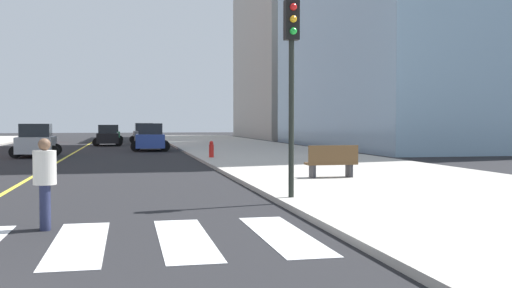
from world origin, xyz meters
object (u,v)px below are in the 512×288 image
(car_gray_seventh, at_px, (144,134))
(fire_hydrant, at_px, (211,149))
(car_silver_nearest, at_px, (36,141))
(car_blue_fifth, at_px, (151,138))
(traffic_light_near_corner, at_px, (292,60))
(car_red_sixth, at_px, (40,134))
(park_bench, at_px, (332,162))
(car_black_second, at_px, (107,136))
(car_green_third, at_px, (111,134))
(pedestrian_crossing, at_px, (45,179))

(car_gray_seventh, distance_m, fire_hydrant, 26.53)
(fire_hydrant, bearing_deg, car_silver_nearest, 151.15)
(car_blue_fifth, distance_m, traffic_light_near_corner, 29.23)
(traffic_light_near_corner, bearing_deg, car_red_sixth, -75.46)
(car_red_sixth, relative_size, park_bench, 2.34)
(fire_hydrant, bearing_deg, car_red_sixth, 112.34)
(car_red_sixth, distance_m, park_bench, 47.32)
(car_silver_nearest, xyz_separation_m, car_black_second, (3.59, 16.23, -0.07))
(car_gray_seventh, bearing_deg, car_green_third, -59.03)
(car_black_second, height_order, car_green_third, car_black_second)
(pedestrian_crossing, bearing_deg, traffic_light_near_corner, -68.97)
(car_red_sixth, xyz_separation_m, car_gray_seventh, (10.31, -5.76, 0.03))
(car_green_third, xyz_separation_m, car_gray_seventh, (3.24, -5.15, 0.09))
(car_blue_fifth, bearing_deg, traffic_light_near_corner, 97.42)
(car_gray_seventh, bearing_deg, car_silver_nearest, 70.73)
(traffic_light_near_corner, height_order, park_bench, traffic_light_near_corner)
(traffic_light_near_corner, bearing_deg, car_silver_nearest, -67.63)
(car_red_sixth, height_order, fire_hydrant, car_red_sixth)
(car_gray_seventh, bearing_deg, pedestrian_crossing, 84.98)
(car_gray_seventh, bearing_deg, traffic_light_near_corner, 92.11)
(car_green_third, distance_m, car_red_sixth, 7.09)
(park_bench, xyz_separation_m, fire_hydrant, (-2.47, 12.52, -0.11))
(car_black_second, relative_size, fire_hydrant, 4.62)
(car_silver_nearest, height_order, car_red_sixth, car_silver_nearest)
(car_black_second, bearing_deg, car_gray_seventh, -126.32)
(car_green_third, bearing_deg, park_bench, 99.43)
(car_silver_nearest, bearing_deg, car_gray_seventh, 69.60)
(car_blue_fifth, distance_m, park_bench, 24.61)
(pedestrian_crossing, bearing_deg, fire_hydrant, -20.81)
(fire_hydrant, bearing_deg, traffic_light_near_corner, -91.12)
(fire_hydrant, bearing_deg, car_green_third, 101.02)
(car_black_second, xyz_separation_m, traffic_light_near_corner, (5.81, -39.07, 2.80))
(car_blue_fifth, height_order, car_red_sixth, car_blue_fifth)
(pedestrian_crossing, bearing_deg, car_gray_seventh, -8.06)
(car_gray_seventh, distance_m, traffic_light_near_corner, 44.00)
(car_green_third, bearing_deg, pedestrian_crossing, 88.54)
(car_black_second, distance_m, fire_hydrant, 22.45)
(car_silver_nearest, height_order, car_green_third, car_silver_nearest)
(car_blue_fifth, relative_size, traffic_light_near_corner, 0.89)
(car_gray_seventh, relative_size, fire_hydrant, 4.95)
(car_green_third, relative_size, fire_hydrant, 4.48)
(park_bench, bearing_deg, car_gray_seventh, 6.58)
(car_green_third, height_order, car_gray_seventh, car_gray_seventh)
(car_silver_nearest, bearing_deg, pedestrian_crossing, -83.97)
(car_red_sixth, xyz_separation_m, fire_hydrant, (13.20, -32.13, -0.30))
(car_black_second, xyz_separation_m, car_red_sixth, (-7.05, 10.53, 0.03))
(car_blue_fifth, bearing_deg, car_red_sixth, -60.73)
(car_black_second, distance_m, car_red_sixth, 12.68)
(car_black_second, relative_size, pedestrian_crossing, 2.33)
(car_blue_fifth, distance_m, fire_hydrant, 11.86)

